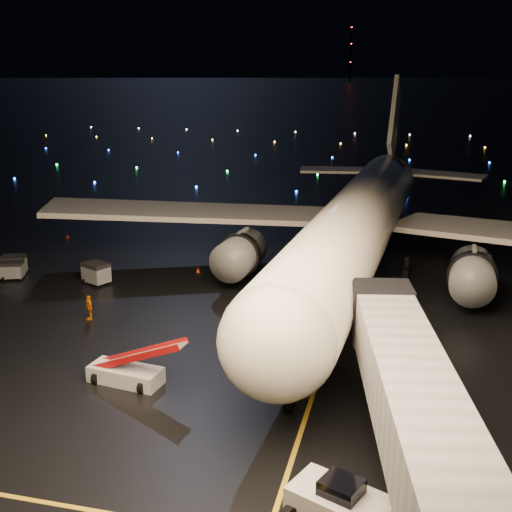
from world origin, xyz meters
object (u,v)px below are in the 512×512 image
object	(u,v)px
baggage_cart_0	(96,273)
baggage_cart_2	(12,270)
crew_c	(89,307)
pushback_tug	(341,502)
baggage_cart_3	(14,265)
belt_loader	(125,358)
airliner	(365,180)

from	to	relation	value
baggage_cart_0	baggage_cart_2	world-z (taller)	baggage_cart_0
crew_c	baggage_cart_2	world-z (taller)	crew_c
pushback_tug	baggage_cart_2	xyz separation A→B (m)	(-31.64, 24.63, -0.21)
pushback_tug	baggage_cart_3	distance (m)	41.24
belt_loader	baggage_cart_2	world-z (taller)	belt_loader
belt_loader	baggage_cart_2	distance (m)	23.64
crew_c	belt_loader	bearing A→B (deg)	-6.42
baggage_cart_3	baggage_cart_2	bearing A→B (deg)	-81.46
baggage_cart_0	baggage_cart_2	bearing A→B (deg)	-150.77
baggage_cart_0	crew_c	bearing A→B (deg)	-41.43
belt_loader	baggage_cart_2	xyz separation A→B (m)	(-17.90, 15.43, -0.78)
baggage_cart_3	pushback_tug	bearing A→B (deg)	-57.55
belt_loader	crew_c	xyz separation A→B (m)	(-6.78, 8.44, -0.61)
crew_c	baggage_cart_3	distance (m)	14.23
baggage_cart_2	pushback_tug	bearing A→B (deg)	-55.30
pushback_tug	belt_loader	distance (m)	16.54
baggage_cart_2	baggage_cart_3	distance (m)	1.27
airliner	baggage_cart_3	bearing A→B (deg)	-160.96
airliner	baggage_cart_0	world-z (taller)	airliner
pushback_tug	belt_loader	world-z (taller)	belt_loader
pushback_tug	baggage_cart_0	world-z (taller)	pushback_tug
baggage_cart_0	baggage_cart_2	xyz separation A→B (m)	(-7.78, -0.59, -0.14)
baggage_cart_3	crew_c	bearing A→B (deg)	-53.67
baggage_cart_3	airliner	bearing A→B (deg)	-3.54
crew_c	baggage_cart_0	distance (m)	8.29
belt_loader	crew_c	size ratio (longest dim) A/B	3.39
baggage_cart_0	baggage_cart_3	size ratio (longest dim) A/B	1.06
baggage_cart_2	crew_c	bearing A→B (deg)	-49.58
airliner	crew_c	size ratio (longest dim) A/B	31.37
airliner	belt_loader	distance (m)	28.31
belt_loader	baggage_cart_3	distance (m)	24.82
crew_c	baggage_cart_0	size ratio (longest dim) A/B	0.87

